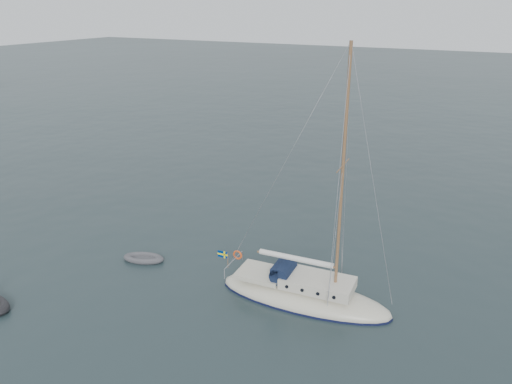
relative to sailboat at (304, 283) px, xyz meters
The scene contains 3 objects.
ground 3.92m from the sailboat, behind, with size 300.00×300.00×0.00m, color black.
sailboat is the anchor object (origin of this frame).
dinghy 10.01m from the sailboat, behind, with size 2.47×1.11×0.35m.
Camera 1 is at (11.70, -21.06, 14.28)m, focal length 35.00 mm.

